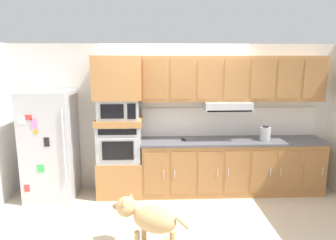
% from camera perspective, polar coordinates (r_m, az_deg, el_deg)
% --- Properties ---
extents(ground_plane, '(9.60, 9.60, 0.00)m').
position_cam_1_polar(ground_plane, '(4.75, 1.96, -16.97)').
color(ground_plane, beige).
extents(back_kitchen_wall, '(6.20, 0.12, 2.50)m').
position_cam_1_polar(back_kitchen_wall, '(5.39, 1.16, 0.60)').
color(back_kitchen_wall, silver).
rests_on(back_kitchen_wall, ground).
extents(refrigerator, '(0.76, 0.73, 1.76)m').
position_cam_1_polar(refrigerator, '(5.32, -21.04, -4.39)').
color(refrigerator, '#ADADB2').
rests_on(refrigerator, ground).
extents(oven_base_cabinet, '(0.74, 0.62, 0.60)m').
position_cam_1_polar(oven_base_cabinet, '(5.33, -8.75, -10.31)').
color(oven_base_cabinet, '#A8703D').
rests_on(oven_base_cabinet, ground).
extents(built_in_oven, '(0.70, 0.62, 0.60)m').
position_cam_1_polar(built_in_oven, '(5.13, -8.95, -4.08)').
color(built_in_oven, '#A8AAAF').
rests_on(built_in_oven, oven_base_cabinet).
extents(appliance_mid_shelf, '(0.74, 0.62, 0.10)m').
position_cam_1_polar(appliance_mid_shelf, '(5.06, -9.07, -0.24)').
color(appliance_mid_shelf, '#A8703D').
rests_on(appliance_mid_shelf, built_in_oven).
extents(microwave, '(0.64, 0.54, 0.32)m').
position_cam_1_polar(microwave, '(5.02, -9.15, 2.10)').
color(microwave, '#A8AAAF').
rests_on(microwave, appliance_mid_shelf).
extents(appliance_upper_cabinet, '(0.74, 0.62, 0.68)m').
position_cam_1_polar(appliance_upper_cabinet, '(4.97, -9.32, 7.81)').
color(appliance_upper_cabinet, '#A8703D').
rests_on(appliance_upper_cabinet, microwave).
extents(lower_cabinet_run, '(3.02, 0.63, 0.88)m').
position_cam_1_polar(lower_cabinet_run, '(5.39, 11.70, -8.54)').
color(lower_cabinet_run, '#A8703D').
rests_on(lower_cabinet_run, ground).
extents(countertop_slab, '(3.06, 0.64, 0.04)m').
position_cam_1_polar(countertop_slab, '(5.26, 11.89, -3.81)').
color(countertop_slab, '#4C4C51').
rests_on(countertop_slab, lower_cabinet_run).
extents(backsplash_panel, '(3.06, 0.02, 0.50)m').
position_cam_1_polar(backsplash_panel, '(5.47, 11.27, -0.30)').
color(backsplash_panel, silver).
rests_on(backsplash_panel, countertop_slab).
extents(upper_cabinet_with_hood, '(3.02, 0.48, 0.88)m').
position_cam_1_polar(upper_cabinet_with_hood, '(5.22, 11.94, 7.24)').
color(upper_cabinet_with_hood, '#A8703D').
rests_on(upper_cabinet_with_hood, backsplash_panel).
extents(screwdriver, '(0.16, 0.16, 0.03)m').
position_cam_1_polar(screwdriver, '(5.12, 3.00, -3.60)').
color(screwdriver, black).
rests_on(screwdriver, countertop_slab).
extents(electric_kettle, '(0.17, 0.17, 0.24)m').
position_cam_1_polar(electric_kettle, '(5.34, 17.63, -2.40)').
color(electric_kettle, '#A8AAAF').
rests_on(electric_kettle, countertop_slab).
extents(dog, '(0.94, 0.54, 0.64)m').
position_cam_1_polar(dog, '(3.79, -3.76, -17.68)').
color(dog, tan).
rests_on(dog, ground).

